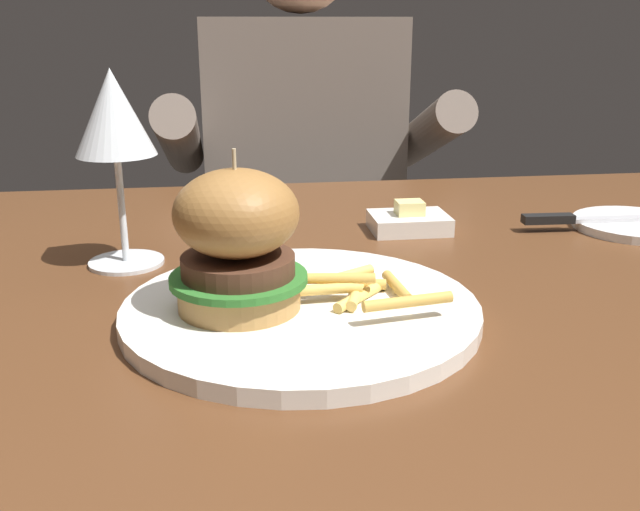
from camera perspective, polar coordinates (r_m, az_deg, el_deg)
The scene contains 9 objects.
dining_table at distance 0.75m, azimuth 4.95°, elevation -7.55°, with size 1.29×0.78×0.74m.
main_plate at distance 0.59m, azimuth -1.54°, elevation -4.42°, with size 0.29×0.29×0.01m, color white.
burger_sandwich at distance 0.56m, azimuth -6.64°, elevation 1.21°, with size 0.11×0.11×0.13m.
fries_pile at distance 0.58m, azimuth 3.15°, elevation -2.65°, with size 0.13×0.10×0.02m.
wine_glass at distance 0.71m, azimuth -16.16°, elevation 10.36°, with size 0.08×0.08×0.19m.
bread_plate at distance 0.92m, azimuth 23.93°, elevation 2.26°, with size 0.14×0.14×0.01m, color white.
table_knife at distance 0.89m, azimuth 21.17°, elevation 2.76°, with size 0.22×0.02×0.01m.
butter_dish at distance 0.84m, azimuth 7.13°, elevation 2.74°, with size 0.09×0.07×0.04m.
diner_person at distance 1.40m, azimuth -1.42°, elevation 1.21°, with size 0.51×0.36×1.18m.
Camera 1 is at (-0.16, -0.66, 0.97)m, focal length 40.00 mm.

